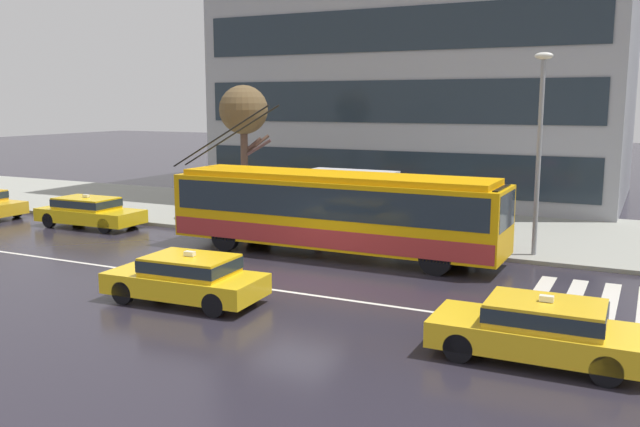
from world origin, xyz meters
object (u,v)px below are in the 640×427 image
at_px(taxi_oncoming_near, 187,276).
at_px(pedestrian_approaching_curb, 483,202).
at_px(taxi_queued_behind_bus, 89,211).
at_px(street_lamp, 540,137).
at_px(street_tree_bare, 244,113).
at_px(pedestrian_at_shelter, 320,192).
at_px(taxi_oncoming_far, 540,327).
at_px(trolleybus, 334,210).
at_px(bus_shelter, 352,186).

xyz_separation_m(taxi_oncoming_near, pedestrian_approaching_curb, (5.64, 9.36, 1.12)).
relative_size(taxi_queued_behind_bus, street_lamp, 0.70).
bearing_deg(pedestrian_approaching_curb, street_tree_bare, 170.08).
xyz_separation_m(pedestrian_at_shelter, street_tree_bare, (-4.73, 1.99, 2.98)).
bearing_deg(taxi_oncoming_near, street_lamp, 51.48).
xyz_separation_m(pedestrian_at_shelter, street_lamp, (8.09, 0.04, 2.30)).
height_order(taxi_oncoming_far, pedestrian_approaching_curb, pedestrian_approaching_curb).
bearing_deg(taxi_queued_behind_bus, pedestrian_at_shelter, 12.67).
xyz_separation_m(taxi_oncoming_near, taxi_queued_behind_bus, (-10.54, 7.07, 0.00)).
xyz_separation_m(taxi_queued_behind_bus, street_lamp, (17.98, 2.27, 3.41)).
bearing_deg(trolleybus, taxi_oncoming_far, -41.30).
xyz_separation_m(taxi_oncoming_near, bus_shelter, (0.28, 10.22, 1.30)).
height_order(taxi_queued_behind_bus, pedestrian_approaching_curb, pedestrian_approaching_curb).
relative_size(bus_shelter, pedestrian_approaching_curb, 1.75).
distance_m(trolleybus, taxi_oncoming_near, 6.98).
height_order(taxi_oncoming_far, pedestrian_at_shelter, pedestrian_at_shelter).
relative_size(taxi_queued_behind_bus, pedestrian_at_shelter, 2.29).
bearing_deg(street_tree_bare, taxi_oncoming_far, -38.39).
bearing_deg(taxi_oncoming_near, taxi_queued_behind_bus, 146.15).
bearing_deg(bus_shelter, street_lamp, -7.04).
xyz_separation_m(pedestrian_approaching_curb, street_lamp, (1.79, -0.02, 2.30)).
relative_size(pedestrian_at_shelter, pedestrian_approaching_curb, 1.01).
bearing_deg(street_tree_bare, pedestrian_at_shelter, -22.88).
relative_size(street_lamp, street_tree_bare, 1.15).
bearing_deg(pedestrian_approaching_curb, taxi_queued_behind_bus, -171.95).
xyz_separation_m(trolleybus, street_lamp, (6.32, 2.50, 2.54)).
relative_size(taxi_oncoming_far, taxi_oncoming_near, 0.99).
height_order(taxi_queued_behind_bus, pedestrian_at_shelter, pedestrian_at_shelter).
bearing_deg(pedestrian_at_shelter, taxi_oncoming_near, -85.98).
xyz_separation_m(taxi_queued_behind_bus, street_tree_bare, (5.16, 4.22, 4.10)).
bearing_deg(bus_shelter, taxi_oncoming_near, -91.57).
distance_m(trolleybus, taxi_oncoming_far, 10.59).
bearing_deg(taxi_oncoming_far, bus_shelter, 130.23).
distance_m(bus_shelter, pedestrian_at_shelter, 1.33).
xyz_separation_m(trolleybus, pedestrian_approaching_curb, (4.53, 2.53, 0.24)).
height_order(taxi_oncoming_near, street_tree_bare, street_tree_bare).
distance_m(taxi_oncoming_far, street_lamp, 10.20).
bearing_deg(pedestrian_at_shelter, taxi_queued_behind_bus, -167.33).
xyz_separation_m(pedestrian_at_shelter, pedestrian_approaching_curb, (6.30, 0.07, -0.00)).
height_order(taxi_oncoming_far, bus_shelter, bus_shelter).
relative_size(taxi_oncoming_near, street_lamp, 0.64).
xyz_separation_m(street_lamp, street_tree_bare, (-12.81, 1.95, 0.69)).
distance_m(taxi_oncoming_near, pedestrian_approaching_curb, 10.99).
distance_m(taxi_oncoming_far, bus_shelter, 13.63).
xyz_separation_m(trolleybus, taxi_oncoming_far, (7.93, -6.97, -0.88)).
bearing_deg(taxi_oncoming_near, trolleybus, 80.78).
xyz_separation_m(taxi_oncoming_far, street_lamp, (-1.61, 9.47, 3.41)).
bearing_deg(pedestrian_approaching_curb, pedestrian_at_shelter, -179.40).
bearing_deg(street_lamp, taxi_oncoming_far, -80.38).
distance_m(taxi_oncoming_near, taxi_queued_behind_bus, 12.70).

